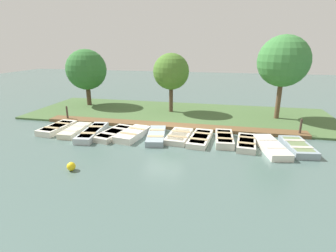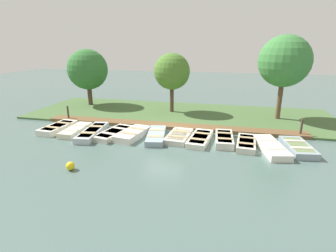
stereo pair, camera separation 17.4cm
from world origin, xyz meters
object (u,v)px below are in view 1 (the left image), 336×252
at_px(rowboat_0, 57,128).
at_px(rowboat_5, 156,135).
at_px(rowboat_4, 133,134).
at_px(mooring_post_far, 301,128).
at_px(rowboat_3, 114,133).
at_px(rowboat_10, 271,146).
at_px(rowboat_11, 298,147).
at_px(rowboat_6, 179,136).
at_px(rowboat_7, 200,138).
at_px(rowboat_8, 224,139).
at_px(park_tree_left, 171,72).
at_px(park_tree_center, 283,61).
at_px(mooring_post_near, 67,113).
at_px(rowboat_9, 246,143).
at_px(rowboat_2, 92,132).
at_px(rowboat_1, 75,130).
at_px(park_tree_far_left, 86,70).
at_px(buoy, 71,166).

height_order(rowboat_0, rowboat_5, rowboat_0).
xyz_separation_m(rowboat_4, mooring_post_far, (-2.37, 10.13, 0.37)).
height_order(rowboat_0, rowboat_3, rowboat_0).
bearing_deg(rowboat_10, rowboat_4, -104.15).
distance_m(rowboat_0, rowboat_11, 14.79).
distance_m(rowboat_6, rowboat_7, 1.30).
bearing_deg(rowboat_3, rowboat_11, 101.71).
relative_size(rowboat_8, park_tree_left, 0.55).
height_order(mooring_post_far, park_tree_center, park_tree_center).
bearing_deg(rowboat_4, park_tree_left, -179.77).
relative_size(mooring_post_near, park_tree_left, 0.24).
height_order(rowboat_0, rowboat_10, rowboat_0).
distance_m(rowboat_8, mooring_post_far, 5.02).
bearing_deg(mooring_post_far, rowboat_5, -75.51).
bearing_deg(rowboat_5, rowboat_0, -100.04).
xyz_separation_m(rowboat_4, rowboat_9, (-0.01, 6.77, -0.03)).
xyz_separation_m(rowboat_2, rowboat_9, (-0.24, 9.38, -0.02)).
bearing_deg(rowboat_5, rowboat_10, 76.05).
distance_m(rowboat_6, mooring_post_far, 7.58).
bearing_deg(rowboat_6, mooring_post_near, -99.19).
bearing_deg(rowboat_4, rowboat_2, -74.98).
bearing_deg(rowboat_6, rowboat_4, -79.76).
xyz_separation_m(rowboat_1, mooring_post_near, (-2.39, -2.06, 0.40)).
relative_size(rowboat_0, park_tree_far_left, 0.56).
bearing_deg(rowboat_4, rowboat_11, 99.81).
height_order(rowboat_0, park_tree_left, park_tree_left).
bearing_deg(park_tree_left, rowboat_4, -9.67).
relative_size(rowboat_5, rowboat_9, 1.23).
xyz_separation_m(rowboat_2, mooring_post_near, (-2.61, -3.38, 0.38)).
xyz_separation_m(rowboat_4, rowboat_5, (-0.14, 1.47, -0.03)).
xyz_separation_m(rowboat_3, park_tree_center, (-6.11, 10.61, 4.17)).
xyz_separation_m(rowboat_6, rowboat_7, (0.10, 1.30, -0.00)).
relative_size(rowboat_6, buoy, 6.83).
height_order(park_tree_far_left, park_tree_left, park_tree_far_left).
distance_m(rowboat_8, park_tree_far_left, 14.57).
height_order(rowboat_1, buoy, buoy).
height_order(rowboat_0, rowboat_2, rowboat_2).
relative_size(buoy, park_tree_far_left, 0.08).
height_order(rowboat_3, rowboat_5, rowboat_5).
height_order(rowboat_4, park_tree_center, park_tree_center).
height_order(rowboat_3, park_tree_center, park_tree_center).
bearing_deg(rowboat_6, rowboat_0, -84.75).
xyz_separation_m(rowboat_0, rowboat_1, (0.14, 1.41, -0.02)).
bearing_deg(rowboat_0, park_tree_far_left, -162.95).
bearing_deg(rowboat_5, rowboat_3, -96.98).
bearing_deg(rowboat_8, park_tree_left, -146.85).
xyz_separation_m(rowboat_1, mooring_post_far, (-2.39, 14.05, 0.40)).
height_order(rowboat_7, mooring_post_near, mooring_post_near).
xyz_separation_m(rowboat_6, mooring_post_far, (-2.06, 7.28, 0.41)).
distance_m(rowboat_3, park_tree_center, 12.94).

